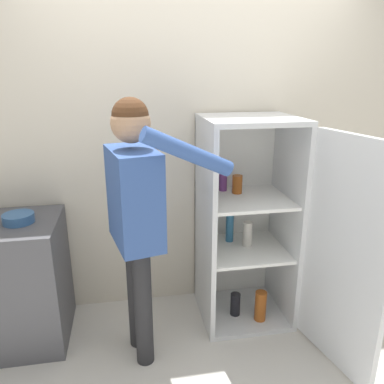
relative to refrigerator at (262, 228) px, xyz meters
name	(u,v)px	position (x,y,z in m)	size (l,w,h in m)	color
ground_plane	(220,376)	(-0.44, -0.53, -0.77)	(12.00, 12.00, 0.00)	beige
wall_back	(193,150)	(-0.44, 0.45, 0.50)	(7.00, 0.06, 2.55)	beige
refrigerator	(262,228)	(0.00, 0.00, 0.00)	(0.84, 1.27, 1.57)	silver
person	(136,203)	(-0.91, -0.21, 0.33)	(0.75, 0.59, 1.73)	#262628
counter	(10,283)	(-1.80, 0.09, -0.32)	(0.73, 0.62, 0.91)	#4C4C51
bowl	(18,218)	(-1.68, 0.08, 0.17)	(0.20, 0.20, 0.06)	#335B8E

